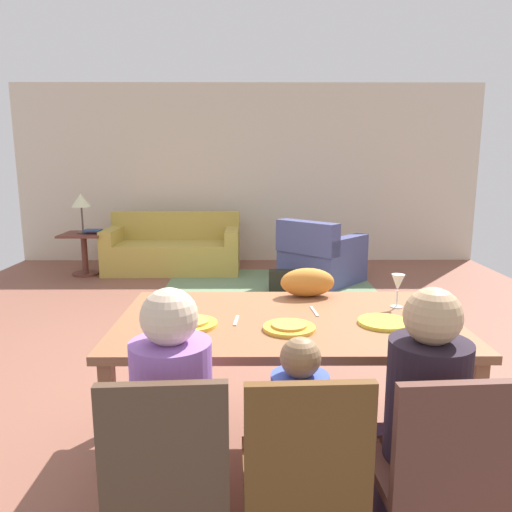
# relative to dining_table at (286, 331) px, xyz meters

# --- Properties ---
(ground_plane) EXTENTS (7.10, 6.68, 0.02)m
(ground_plane) POSITION_rel_dining_table_xyz_m (-0.25, 1.89, -0.70)
(ground_plane) COLOR brown
(back_wall) EXTENTS (7.10, 0.10, 2.70)m
(back_wall) POSITION_rel_dining_table_xyz_m (-0.25, 5.28, 0.66)
(back_wall) COLOR beige
(back_wall) RESTS_ON ground_plane
(dining_table) EXTENTS (1.71, 1.02, 0.76)m
(dining_table) POSITION_rel_dining_table_xyz_m (0.00, 0.00, 0.00)
(dining_table) COLOR brown
(dining_table) RESTS_ON ground_plane
(plate_near_man) EXTENTS (0.25, 0.25, 0.02)m
(plate_near_man) POSITION_rel_dining_table_xyz_m (-0.47, -0.12, 0.08)
(plate_near_man) COLOR yellow
(plate_near_man) RESTS_ON dining_table
(pizza_near_man) EXTENTS (0.17, 0.17, 0.01)m
(pizza_near_man) POSITION_rel_dining_table_xyz_m (-0.47, -0.12, 0.09)
(pizza_near_man) COLOR gold
(pizza_near_man) RESTS_ON plate_near_man
(plate_near_child) EXTENTS (0.25, 0.25, 0.02)m
(plate_near_child) POSITION_rel_dining_table_xyz_m (-0.00, -0.18, 0.08)
(plate_near_child) COLOR yellow
(plate_near_child) RESTS_ON dining_table
(pizza_near_child) EXTENTS (0.17, 0.17, 0.01)m
(pizza_near_child) POSITION_rel_dining_table_xyz_m (-0.00, -0.18, 0.09)
(pizza_near_child) COLOR gold
(pizza_near_child) RESTS_ON plate_near_child
(plate_near_woman) EXTENTS (0.25, 0.25, 0.02)m
(plate_near_woman) POSITION_rel_dining_table_xyz_m (0.47, -0.10, 0.08)
(plate_near_woman) COLOR yellow
(plate_near_woman) RESTS_ON dining_table
(wine_glass) EXTENTS (0.07, 0.07, 0.19)m
(wine_glass) POSITION_rel_dining_table_xyz_m (0.62, 0.18, 0.20)
(wine_glass) COLOR silver
(wine_glass) RESTS_ON dining_table
(fork) EXTENTS (0.03, 0.15, 0.01)m
(fork) POSITION_rel_dining_table_xyz_m (-0.26, -0.05, 0.07)
(fork) COLOR silver
(fork) RESTS_ON dining_table
(knife) EXTENTS (0.03, 0.17, 0.01)m
(knife) POSITION_rel_dining_table_xyz_m (0.15, 0.10, 0.07)
(knife) COLOR silver
(knife) RESTS_ON dining_table
(dining_chair_man) EXTENTS (0.44, 0.44, 0.87)m
(dining_chair_man) POSITION_rel_dining_table_xyz_m (-0.47, -0.87, -0.20)
(dining_chair_man) COLOR #4D3625
(dining_chair_man) RESTS_ON ground_plane
(person_man) EXTENTS (0.30, 0.41, 1.11)m
(person_man) POSITION_rel_dining_table_xyz_m (-0.47, -0.69, -0.18)
(person_man) COLOR #313D4A
(person_man) RESTS_ON ground_plane
(dining_chair_child) EXTENTS (0.44, 0.44, 0.87)m
(dining_chair_child) POSITION_rel_dining_table_xyz_m (0.00, -0.87, -0.20)
(dining_chair_child) COLOR brown
(dining_chair_child) RESTS_ON ground_plane
(person_child) EXTENTS (0.22, 0.29, 0.92)m
(person_child) POSITION_rel_dining_table_xyz_m (-0.00, -0.70, -0.26)
(person_child) COLOR #353249
(person_child) RESTS_ON ground_plane
(dining_chair_woman) EXTENTS (0.45, 0.45, 0.87)m
(dining_chair_woman) POSITION_rel_dining_table_xyz_m (0.48, -0.87, -0.20)
(dining_chair_woman) COLOR #572F25
(dining_chair_woman) RESTS_ON ground_plane
(person_woman) EXTENTS (0.30, 0.41, 1.11)m
(person_woman) POSITION_rel_dining_table_xyz_m (0.47, -0.69, -0.18)
(person_woman) COLOR #3E2D4A
(person_woman) RESTS_ON ground_plane
(cat) EXTENTS (0.33, 0.18, 0.17)m
(cat) POSITION_rel_dining_table_xyz_m (0.15, 0.41, 0.15)
(cat) COLOR orange
(cat) RESTS_ON dining_table
(area_rug) EXTENTS (2.60, 1.80, 0.01)m
(area_rug) POSITION_rel_dining_table_xyz_m (0.03, 3.63, -0.69)
(area_rug) COLOR #6C8860
(area_rug) RESTS_ON ground_plane
(couch) EXTENTS (1.86, 0.86, 0.82)m
(couch) POSITION_rel_dining_table_xyz_m (-1.31, 4.49, -0.39)
(couch) COLOR #B89D43
(couch) RESTS_ON ground_plane
(armchair) EXTENTS (1.21, 1.21, 0.82)m
(armchair) POSITION_rel_dining_table_xyz_m (0.69, 3.79, -0.37)
(armchair) COLOR #474A7C
(armchair) RESTS_ON ground_plane
(side_table) EXTENTS (0.56, 0.56, 0.58)m
(side_table) POSITION_rel_dining_table_xyz_m (-2.49, 4.23, -0.31)
(side_table) COLOR brown
(side_table) RESTS_ON ground_plane
(table_lamp) EXTENTS (0.26, 0.26, 0.54)m
(table_lamp) POSITION_rel_dining_table_xyz_m (-2.49, 4.23, 0.32)
(table_lamp) COLOR brown
(table_lamp) RESTS_ON side_table
(book_lower) EXTENTS (0.22, 0.16, 0.03)m
(book_lower) POSITION_rel_dining_table_xyz_m (-2.31, 4.26, -0.10)
(book_lower) COLOR maroon
(book_lower) RESTS_ON side_table
(book_upper) EXTENTS (0.22, 0.16, 0.03)m
(book_upper) POSITION_rel_dining_table_xyz_m (-2.35, 4.20, -0.07)
(book_upper) COLOR navy
(book_upper) RESTS_ON book_lower
(handbag) EXTENTS (0.32, 0.16, 0.26)m
(handbag) POSITION_rel_dining_table_xyz_m (0.18, 3.33, -0.56)
(handbag) COLOR black
(handbag) RESTS_ON ground_plane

